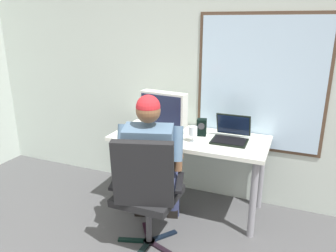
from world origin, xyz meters
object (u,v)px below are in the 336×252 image
person_seated (151,163)px  laptop (231,134)px  desk (189,146)px  crt_monitor (164,110)px  office_chair (146,188)px  wine_glass (193,132)px  desk_speaker (202,127)px

person_seated → laptop: 0.82m
desk → crt_monitor: bearing=173.9°
office_chair → crt_monitor: 0.93m
wine_glass → laptop: bearing=30.9°
person_seated → desk_speaker: size_ratio=7.96×
office_chair → desk_speaker: (0.18, 0.86, 0.26)m
person_seated → wine_glass: bearing=61.8°
desk → person_seated: (-0.15, -0.54, 0.02)m
laptop → wine_glass: bearing=-149.1°
person_seated → office_chair: bearing=-75.2°
person_seated → wine_glass: person_seated is taller
office_chair → person_seated: bearing=104.8°
desk → laptop: laptop is taller
person_seated → crt_monitor: person_seated is taller
laptop → desk_speaker: (-0.29, 0.02, 0.02)m
laptop → wine_glass: (-0.31, -0.19, 0.04)m
person_seated → wine_glass: (0.22, 0.42, 0.17)m
desk → wine_glass: size_ratio=10.19×
crt_monitor → desk_speaker: (0.38, 0.05, -0.15)m
desk → office_chair: size_ratio=1.47×
desk → crt_monitor: crt_monitor is taller
person_seated → laptop: (0.53, 0.60, 0.14)m
office_chair → laptop: size_ratio=3.06×
laptop → desk_speaker: laptop is taller
office_chair → person_seated: size_ratio=0.78×
wine_glass → crt_monitor: bearing=156.9°
desk_speaker → laptop: bearing=-3.3°
laptop → wine_glass: 0.36m
crt_monitor → desk_speaker: size_ratio=2.98×
laptop → wine_glass: size_ratio=2.27×
wine_glass → desk_speaker: size_ratio=0.90×
desk → crt_monitor: size_ratio=3.08×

